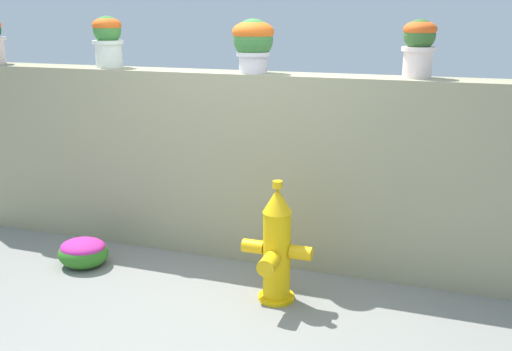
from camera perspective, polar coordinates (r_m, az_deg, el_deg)
ground_plane at (r=3.91m, az=-7.04°, el=-14.55°), size 24.00×24.00×0.00m
stone_wall at (r=4.65m, az=-0.82°, el=0.87°), size 5.59×0.34×1.53m
potted_plant_1 at (r=5.09m, az=-14.69°, el=13.26°), size 0.26×0.26×0.43m
potted_plant_2 at (r=4.45m, az=-0.29°, el=13.40°), size 0.32×0.32×0.41m
potted_plant_3 at (r=4.27m, az=16.07°, el=12.65°), size 0.24×0.24×0.41m
fire_hydrant at (r=4.00m, az=2.06°, el=-7.31°), size 0.50×0.40×0.89m
flower_bush_left at (r=4.85m, az=-16.98°, el=-7.30°), size 0.41×0.37×0.23m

